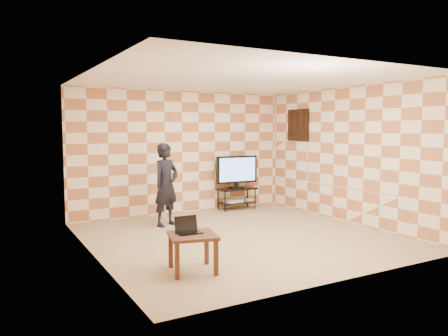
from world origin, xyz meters
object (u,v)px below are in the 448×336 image
Objects in this scene: person at (166,185)px; side_table at (193,241)px; tv at (237,170)px; tv_stand at (237,194)px.

side_table is at bearing -128.54° from person.
person reaches higher than tv.
tv_stand is 0.89× the size of tv.
side_table is 0.45× the size of person.
tv is 1.43× the size of side_table.
tv_stand is at bearing 93.20° from tv.
person is at bearing -158.48° from tv.
side_table is at bearing -128.20° from tv_stand.
tv is at bearing 51.78° from side_table.
tv_stand is 1.28× the size of side_table.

